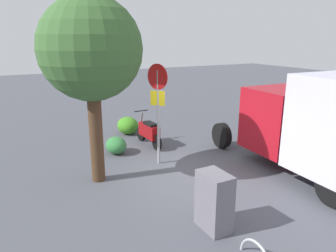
{
  "coord_description": "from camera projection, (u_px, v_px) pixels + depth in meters",
  "views": [
    {
      "loc": [
        -7.24,
        4.41,
        3.85
      ],
      "look_at": [
        0.89,
        0.09,
        1.27
      ],
      "focal_mm": 33.95,
      "sensor_mm": 36.0,
      "label": 1
    }
  ],
  "objects": [
    {
      "name": "utility_cabinet",
      "position": [
        214.0,
        201.0,
        6.48
      ],
      "size": [
        0.75,
        0.49,
        1.23
      ],
      "primitive_type": "cube",
      "rotation": [
        0.0,
        0.0,
        0.01
      ],
      "color": "slate",
      "rests_on": "ground"
    },
    {
      "name": "shrub_mid_verge",
      "position": [
        116.0,
        145.0,
        10.83
      ],
      "size": [
        0.84,
        0.69,
        0.58
      ],
      "primitive_type": "ellipsoid",
      "color": "#32753A",
      "rests_on": "ground"
    },
    {
      "name": "ground_plane",
      "position": [
        185.0,
        175.0,
        9.18
      ],
      "size": [
        60.0,
        60.0,
        0.0
      ],
      "primitive_type": "plane",
      "color": "#4B4D55"
    },
    {
      "name": "motorcycle",
      "position": [
        149.0,
        132.0,
        11.58
      ],
      "size": [
        1.81,
        0.55,
        1.2
      ],
      "rotation": [
        0.0,
        0.0,
        0.05
      ],
      "color": "black",
      "rests_on": "ground"
    },
    {
      "name": "shrub_near_sign",
      "position": [
        128.0,
        125.0,
        13.03
      ],
      "size": [
        1.03,
        0.84,
        0.7
      ],
      "primitive_type": "ellipsoid",
      "color": "#3E8721",
      "rests_on": "ground"
    },
    {
      "name": "street_tree",
      "position": [
        91.0,
        51.0,
        7.93
      ],
      "size": [
        2.63,
        2.63,
        4.88
      ],
      "color": "#47301E",
      "rests_on": "ground"
    },
    {
      "name": "stop_sign",
      "position": [
        158.0,
        99.0,
        9.48
      ],
      "size": [
        0.71,
        0.33,
        3.11
      ],
      "color": "#9E9EA3",
      "rests_on": "ground"
    }
  ]
}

